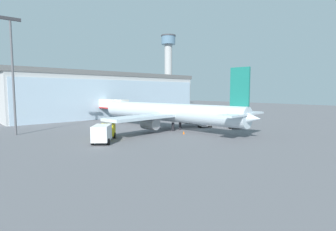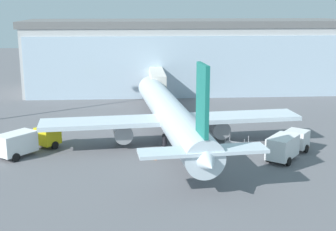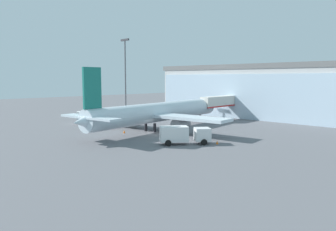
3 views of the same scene
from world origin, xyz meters
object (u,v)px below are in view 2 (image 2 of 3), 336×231
catering_truck (27,141)px  safety_cone_wingtip (308,145)px  fuel_truck (287,144)px  baggage_cart (237,145)px  jet_bridge (157,79)px  airplane (171,115)px  safety_cone_nose (156,157)px

catering_truck → safety_cone_wingtip: catering_truck is taller
catering_truck → fuel_truck: (27.90, -1.59, 0.00)m
baggage_cart → safety_cone_wingtip: baggage_cart is taller
jet_bridge → baggage_cart: 26.35m
fuel_truck → baggage_cart: fuel_truck is taller
jet_bridge → baggage_cart: size_ratio=4.26×
jet_bridge → fuel_truck: 31.02m
fuel_truck → baggage_cart: 5.83m
jet_bridge → catering_truck: jet_bridge is taller
airplane → fuel_truck: size_ratio=5.26×
airplane → safety_cone_nose: 7.17m
airplane → catering_truck: (-15.65, -4.16, -1.84)m
fuel_truck → baggage_cart: (-4.86, 3.08, -0.97)m
catering_truck → safety_cone_wingtip: (31.26, 2.08, -1.19)m
jet_bridge → airplane: 21.82m
fuel_truck → catering_truck: bearing=122.7°
airplane → baggage_cart: airplane is taller
airplane → catering_truck: 16.29m
catering_truck → airplane: bearing=-38.8°
jet_bridge → airplane: airplane is taller
jet_bridge → safety_cone_nose: jet_bridge is taller
safety_cone_nose → safety_cone_wingtip: bearing=13.7°
jet_bridge → airplane: bearing=-178.8°
airplane → safety_cone_wingtip: (15.61, -2.08, -3.03)m
safety_cone_nose → airplane: bearing=75.0°
safety_cone_wingtip → catering_truck: bearing=-176.2°
airplane → baggage_cart: (7.39, -2.67, -2.80)m
jet_bridge → catering_truck: (-13.74, -25.88, -2.64)m
baggage_cart → safety_cone_wingtip: (8.22, 0.59, -0.23)m
safety_cone_wingtip → safety_cone_nose: bearing=-166.3°
catering_truck → safety_cone_wingtip: bearing=-49.8°
airplane → catering_truck: size_ratio=5.28×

